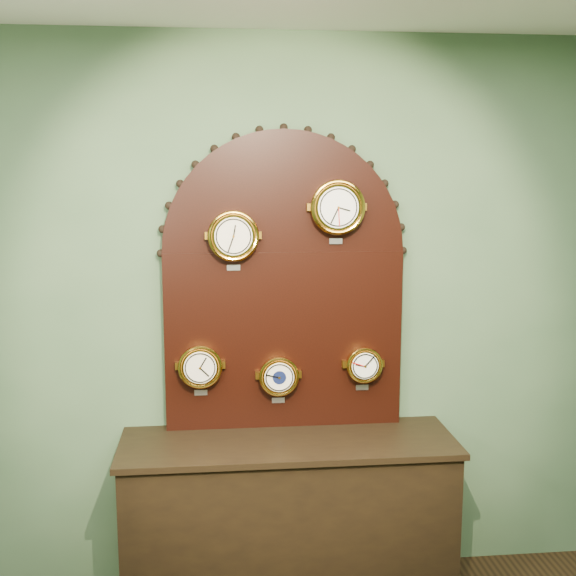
{
  "coord_description": "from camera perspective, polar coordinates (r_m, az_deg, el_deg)",
  "views": [
    {
      "loc": [
        -0.35,
        -1.11,
        2.14
      ],
      "look_at": [
        0.0,
        2.25,
        1.58
      ],
      "focal_mm": 45.15,
      "sensor_mm": 36.0,
      "label": 1
    }
  ],
  "objects": [
    {
      "name": "roman_clock",
      "position": [
        3.51,
        -4.33,
        4.12
      ],
      "size": [
        0.25,
        0.08,
        0.3
      ],
      "color": "gold",
      "rests_on": "display_board"
    },
    {
      "name": "hygrometer",
      "position": [
        3.63,
        -6.93,
        -6.14
      ],
      "size": [
        0.22,
        0.08,
        0.27
      ],
      "color": "gold",
      "rests_on": "display_board"
    },
    {
      "name": "shop_counter",
      "position": [
        3.78,
        0.03,
        -17.97
      ],
      "size": [
        1.6,
        0.5,
        0.8
      ],
      "primitive_type": "cube",
      "color": "black",
      "rests_on": "ground_plane"
    },
    {
      "name": "barometer",
      "position": [
        3.66,
        -0.73,
        -6.93
      ],
      "size": [
        0.2,
        0.08,
        0.25
      ],
      "color": "gold",
      "rests_on": "display_board"
    },
    {
      "name": "tide_clock",
      "position": [
        3.71,
        5.99,
        -6.02
      ],
      "size": [
        0.18,
        0.08,
        0.24
      ],
      "color": "gold",
      "rests_on": "display_board"
    },
    {
      "name": "display_board",
      "position": [
        3.62,
        -0.33,
        1.23
      ],
      "size": [
        1.26,
        0.06,
        1.53
      ],
      "color": "black",
      "rests_on": "shop_counter"
    },
    {
      "name": "arabic_clock",
      "position": [
        3.55,
        3.91,
        6.37
      ],
      "size": [
        0.27,
        0.08,
        0.32
      ],
      "color": "gold",
      "rests_on": "display_board"
    },
    {
      "name": "wall_back",
      "position": [
        3.7,
        -0.4,
        -2.12
      ],
      "size": [
        4.0,
        0.0,
        4.0
      ],
      "primitive_type": "plane",
      "rotation": [
        1.57,
        0.0,
        0.0
      ],
      "color": "#486747",
      "rests_on": "ground"
    }
  ]
}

